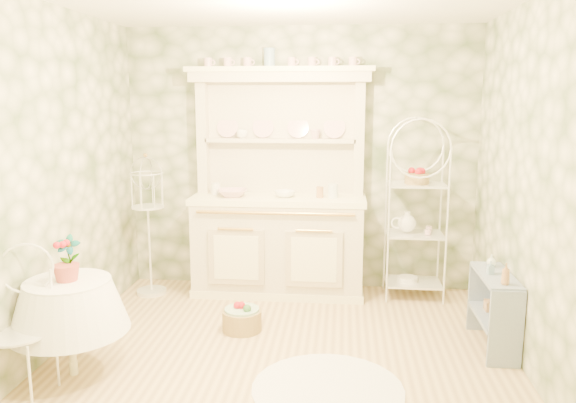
# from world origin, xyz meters

# --- Properties ---
(floor) EXTENTS (3.60, 3.60, 0.00)m
(floor) POSITION_xyz_m (0.00, 0.00, 0.00)
(floor) COLOR #D4B87C
(floor) RESTS_ON ground
(wall_left) EXTENTS (3.60, 3.60, 0.00)m
(wall_left) POSITION_xyz_m (-1.80, 0.00, 1.35)
(wall_left) COLOR beige
(wall_left) RESTS_ON floor
(wall_right) EXTENTS (3.60, 3.60, 0.00)m
(wall_right) POSITION_xyz_m (1.80, 0.00, 1.35)
(wall_right) COLOR beige
(wall_right) RESTS_ON floor
(wall_back) EXTENTS (3.60, 3.60, 0.00)m
(wall_back) POSITION_xyz_m (0.00, 1.80, 1.35)
(wall_back) COLOR beige
(wall_back) RESTS_ON floor
(wall_front) EXTENTS (3.60, 3.60, 0.00)m
(wall_front) POSITION_xyz_m (0.00, -1.80, 1.35)
(wall_front) COLOR beige
(wall_front) RESTS_ON floor
(kitchen_dresser) EXTENTS (1.87, 0.61, 2.29)m
(kitchen_dresser) POSITION_xyz_m (-0.20, 1.52, 1.15)
(kitchen_dresser) COLOR beige
(kitchen_dresser) RESTS_ON floor
(bakers_rack) EXTENTS (0.56, 0.40, 1.78)m
(bakers_rack) POSITION_xyz_m (1.17, 1.53, 0.89)
(bakers_rack) COLOR white
(bakers_rack) RESTS_ON floor
(side_shelf) EXTENTS (0.25, 0.66, 0.56)m
(side_shelf) POSITION_xyz_m (1.67, 0.39, 0.28)
(side_shelf) COLOR #8090A7
(side_shelf) RESTS_ON floor
(round_table) EXTENTS (0.69, 0.69, 0.72)m
(round_table) POSITION_xyz_m (-1.49, -0.37, 0.36)
(round_table) COLOR white
(round_table) RESTS_ON floor
(cafe_chair) EXTENTS (0.46, 0.46, 0.77)m
(cafe_chair) POSITION_xyz_m (-1.68, -0.71, 0.38)
(cafe_chair) COLOR white
(cafe_chair) RESTS_ON floor
(birdcage_stand) EXTENTS (0.36, 0.36, 1.43)m
(birdcage_stand) POSITION_xyz_m (-1.50, 1.36, 0.71)
(birdcage_stand) COLOR white
(birdcage_stand) RESTS_ON floor
(floor_basket) EXTENTS (0.47, 0.47, 0.23)m
(floor_basket) POSITION_xyz_m (-0.40, 0.53, 0.12)
(floor_basket) COLOR #9E834C
(floor_basket) RESTS_ON floor
(lace_rug) EXTENTS (1.37, 1.37, 0.01)m
(lace_rug) POSITION_xyz_m (0.37, -0.41, 0.00)
(lace_rug) COLOR white
(lace_rug) RESTS_ON floor
(bowl_floral) EXTENTS (0.35, 0.35, 0.07)m
(bowl_floral) POSITION_xyz_m (-0.66, 1.47, 1.02)
(bowl_floral) COLOR white
(bowl_floral) RESTS_ON kitchen_dresser
(bowl_white) EXTENTS (0.22, 0.22, 0.07)m
(bowl_white) POSITION_xyz_m (-0.13, 1.49, 1.02)
(bowl_white) COLOR white
(bowl_white) RESTS_ON kitchen_dresser
(cup_left) EXTENTS (0.11, 0.11, 0.09)m
(cup_left) POSITION_xyz_m (-0.59, 1.67, 1.61)
(cup_left) COLOR white
(cup_left) RESTS_ON kitchen_dresser
(cup_right) EXTENTS (0.13, 0.13, 0.10)m
(cup_right) POSITION_xyz_m (0.16, 1.66, 1.61)
(cup_right) COLOR white
(cup_right) RESTS_ON kitchen_dresser
(potted_geranium) EXTENTS (0.19, 0.14, 0.32)m
(potted_geranium) POSITION_xyz_m (-1.48, -0.34, 0.85)
(potted_geranium) COLOR #3F7238
(potted_geranium) RESTS_ON round_table
(bottle_amber) EXTENTS (0.08, 0.08, 0.16)m
(bottle_amber) POSITION_xyz_m (1.66, 0.14, 0.68)
(bottle_amber) COLOR #AB7B4A
(bottle_amber) RESTS_ON side_shelf
(bottle_blue) EXTENTS (0.06, 0.06, 0.11)m
(bottle_blue) POSITION_xyz_m (1.62, 0.40, 0.65)
(bottle_blue) COLOR #7FA1B9
(bottle_blue) RESTS_ON side_shelf
(bottle_glass) EXTENTS (0.10, 0.10, 0.10)m
(bottle_glass) POSITION_xyz_m (1.68, 0.61, 0.65)
(bottle_glass) COLOR silver
(bottle_glass) RESTS_ON side_shelf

